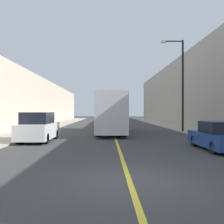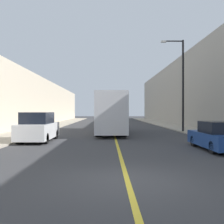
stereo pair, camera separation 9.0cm
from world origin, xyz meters
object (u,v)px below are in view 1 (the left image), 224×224
at_px(parked_suv_left, 38,128).
at_px(street_lamp_right, 181,81).
at_px(car_right_near, 219,137).
at_px(bus, 110,113).

bearing_deg(parked_suv_left, street_lamp_right, 31.91).
distance_m(parked_suv_left, car_right_near, 11.38).
distance_m(bus, parked_suv_left, 8.40).
height_order(bus, street_lamp_right, street_lamp_right).
xyz_separation_m(bus, parked_suv_left, (-5.01, -6.67, -0.99)).
bearing_deg(car_right_near, bus, 117.21).
bearing_deg(bus, street_lamp_right, 6.22).
relative_size(bus, car_right_near, 2.52).
xyz_separation_m(parked_suv_left, street_lamp_right, (11.91, 7.42, 4.13)).
xyz_separation_m(parked_suv_left, car_right_near, (10.58, -4.18, -0.23)).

